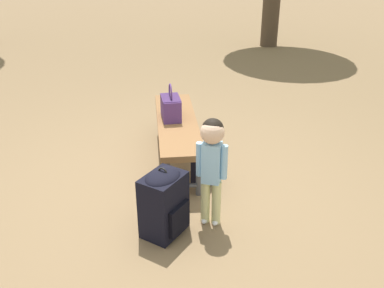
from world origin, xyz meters
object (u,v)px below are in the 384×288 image
park_bench (177,126)px  backpack_large (164,201)px  handbag (171,107)px  backpack_small (204,166)px  child_standing (212,156)px

park_bench → backpack_large: size_ratio=2.80×
handbag → backpack_small: 0.75m
handbag → backpack_small: handbag is taller
child_standing → backpack_large: (0.05, -0.39, -0.32)m
park_bench → child_standing: bearing=3.2°
backpack_large → backpack_small: backpack_large is taller
park_bench → backpack_large: (1.19, -0.33, -0.10)m
child_standing → backpack_small: child_standing is taller
handbag → child_standing: (1.21, 0.11, 0.03)m
handbag → backpack_large: bearing=-12.3°
backpack_large → child_standing: bearing=97.9°
park_bench → backpack_large: backpack_large is taller
child_standing → backpack_large: child_standing is taller
backpack_small → child_standing: bearing=-9.0°
backpack_large → backpack_small: (-0.67, 0.49, -0.11)m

